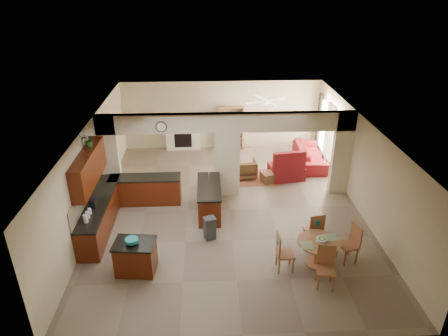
{
  "coord_description": "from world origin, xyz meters",
  "views": [
    {
      "loc": [
        -0.66,
        -10.57,
        6.59
      ],
      "look_at": [
        -0.13,
        0.3,
        1.29
      ],
      "focal_mm": 32.0,
      "sensor_mm": 36.0,
      "label": 1
    }
  ],
  "objects_px": {
    "kitchen_island": "(136,257)",
    "sofa": "(310,155)",
    "dining_table": "(318,249)",
    "armchair": "(246,168)"
  },
  "relations": [
    {
      "from": "kitchen_island",
      "to": "sofa",
      "type": "xyz_separation_m",
      "value": [
        5.72,
        5.94,
        -0.08
      ]
    },
    {
      "from": "dining_table",
      "to": "armchair",
      "type": "bearing_deg",
      "value": 104.87
    },
    {
      "from": "sofa",
      "to": "armchair",
      "type": "bearing_deg",
      "value": 114.12
    },
    {
      "from": "kitchen_island",
      "to": "dining_table",
      "type": "bearing_deg",
      "value": 6.06
    },
    {
      "from": "dining_table",
      "to": "armchair",
      "type": "height_order",
      "value": "dining_table"
    },
    {
      "from": "kitchen_island",
      "to": "sofa",
      "type": "height_order",
      "value": "kitchen_island"
    },
    {
      "from": "armchair",
      "to": "kitchen_island",
      "type": "bearing_deg",
      "value": 52.28
    },
    {
      "from": "kitchen_island",
      "to": "dining_table",
      "type": "relative_size",
      "value": 0.99
    },
    {
      "from": "kitchen_island",
      "to": "dining_table",
      "type": "xyz_separation_m",
      "value": [
        4.47,
        0.02,
        0.06
      ]
    },
    {
      "from": "dining_table",
      "to": "kitchen_island",
      "type": "bearing_deg",
      "value": -179.78
    }
  ]
}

